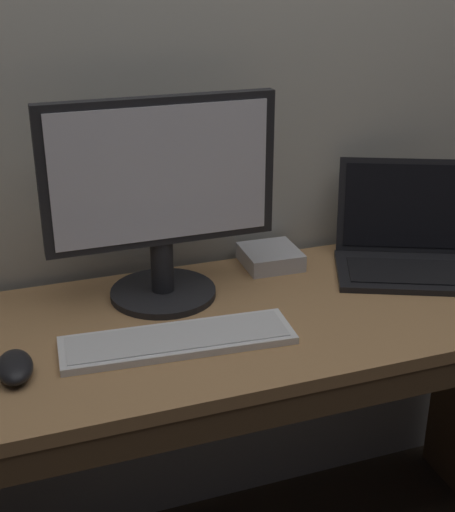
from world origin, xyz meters
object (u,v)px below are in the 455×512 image
(external_monitor, at_px, (161,195))
(external_drive_box, at_px, (270,257))
(wired_keyboard, at_px, (178,340))
(laptop_black, at_px, (406,249))
(computer_mouse, at_px, (15,367))

(external_monitor, bearing_deg, external_drive_box, 17.18)
(external_monitor, height_order, wired_keyboard, external_monitor)
(laptop_black, bearing_deg, wired_keyboard, -164.99)
(external_monitor, relative_size, computer_mouse, 4.40)
(external_monitor, bearing_deg, laptop_black, -3.47)
(wired_keyboard, xyz_separation_m, computer_mouse, (-0.31, -0.01, 0.01))
(computer_mouse, bearing_deg, external_drive_box, 27.66)
(wired_keyboard, height_order, computer_mouse, computer_mouse)
(computer_mouse, height_order, external_drive_box, external_drive_box)
(wired_keyboard, height_order, external_drive_box, external_drive_box)
(external_monitor, bearing_deg, computer_mouse, -147.25)
(computer_mouse, xyz_separation_m, external_drive_box, (0.63, 0.31, 0.00))
(laptop_black, xyz_separation_m, external_monitor, (-0.60, 0.04, 0.19))
(laptop_black, xyz_separation_m, computer_mouse, (-0.94, -0.18, -0.03))
(laptop_black, height_order, external_monitor, external_monitor)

